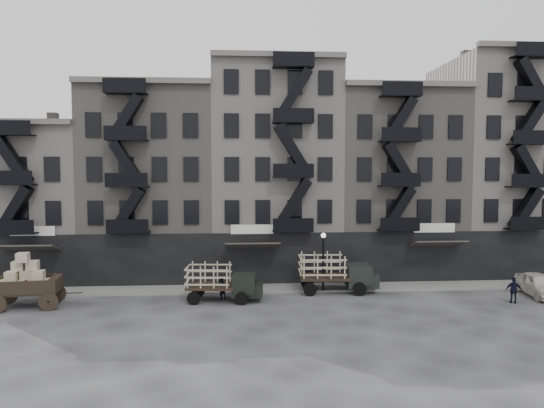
{
  "coord_description": "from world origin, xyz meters",
  "views": [
    {
      "loc": [
        -2.88,
        -31.19,
        8.72
      ],
      "look_at": [
        -0.57,
        4.0,
        6.26
      ],
      "focal_mm": 32.0,
      "sensor_mm": 36.0,
      "label": 1
    }
  ],
  "objects": [
    {
      "name": "building_midwest",
      "position": [
        -10.0,
        9.83,
        7.5
      ],
      "size": [
        10.0,
        11.35,
        16.2
      ],
      "color": "slate",
      "rests_on": "ground"
    },
    {
      "name": "policeman",
      "position": [
        14.99,
        -1.06,
        0.86
      ],
      "size": [
        1.09,
        0.7,
        1.72
      ],
      "primitive_type": "imported",
      "rotation": [
        0.0,
        0.0,
        2.84
      ],
      "color": "black",
      "rests_on": "ground"
    },
    {
      "name": "building_west",
      "position": [
        -20.0,
        9.83,
        6.0
      ],
      "size": [
        10.0,
        11.35,
        13.2
      ],
      "color": "#B0A9A2",
      "rests_on": "ground"
    },
    {
      "name": "stake_truck_east",
      "position": [
        3.9,
        2.59,
        1.58
      ],
      "size": [
        5.63,
        2.53,
        2.78
      ],
      "rotation": [
        0.0,
        0.0,
        -0.05
      ],
      "color": "black",
      "rests_on": "ground"
    },
    {
      "name": "building_mideast",
      "position": [
        10.0,
        9.83,
        7.5
      ],
      "size": [
        10.0,
        11.35,
        16.2
      ],
      "color": "slate",
      "rests_on": "ground"
    },
    {
      "name": "building_center",
      "position": [
        -0.0,
        9.82,
        8.5
      ],
      "size": [
        10.0,
        11.35,
        18.2
      ],
      "color": "#B0A9A2",
      "rests_on": "ground"
    },
    {
      "name": "stake_truck_west",
      "position": [
        -4.12,
        0.75,
        1.43
      ],
      "size": [
        5.13,
        2.42,
        2.51
      ],
      "rotation": [
        0.0,
        0.0,
        -0.08
      ],
      "color": "black",
      "rests_on": "ground"
    },
    {
      "name": "building_east",
      "position": [
        20.0,
        9.82,
        9.0
      ],
      "size": [
        10.0,
        11.35,
        19.2
      ],
      "color": "#B0A9A2",
      "rests_on": "ground"
    },
    {
      "name": "pedestrian_mid",
      "position": [
        -4.22,
        1.23,
        0.79
      ],
      "size": [
        0.97,
        0.96,
        1.58
      ],
      "primitive_type": "imported",
      "rotation": [
        0.0,
        0.0,
        3.87
      ],
      "color": "black",
      "rests_on": "ground"
    },
    {
      "name": "wagon",
      "position": [
        -16.52,
        0.06,
        2.0
      ],
      "size": [
        4.38,
        2.72,
        3.5
      ],
      "rotation": [
        0.0,
        0.0,
        0.12
      ],
      "color": "black",
      "rests_on": "ground"
    },
    {
      "name": "ground",
      "position": [
        0.0,
        0.0,
        0.0
      ],
      "size": [
        140.0,
        140.0,
        0.0
      ],
      "primitive_type": "plane",
      "color": "#38383A",
      "rests_on": "ground"
    },
    {
      "name": "sidewalk",
      "position": [
        0.0,
        3.75,
        0.07
      ],
      "size": [
        55.0,
        2.5,
        0.15
      ],
      "primitive_type": "cube",
      "color": "slate",
      "rests_on": "ground"
    },
    {
      "name": "lamp_post",
      "position": [
        3.0,
        2.6,
        2.78
      ],
      "size": [
        0.36,
        0.36,
        4.28
      ],
      "color": "black",
      "rests_on": "ground"
    },
    {
      "name": "car_east",
      "position": [
        17.8,
        0.63,
        0.79
      ],
      "size": [
        2.38,
        4.81,
        1.58
      ],
      "primitive_type": "imported",
      "rotation": [
        0.0,
        0.0,
        -0.11
      ],
      "color": "beige",
      "rests_on": "ground"
    }
  ]
}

